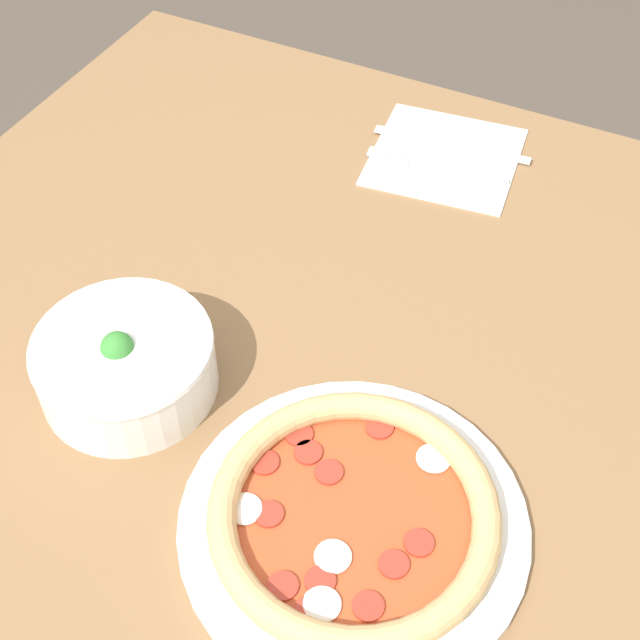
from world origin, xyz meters
TOP-DOWN VIEW (x-y plane):
  - dining_table at (0.00, 0.00)m, footprint 1.19×0.95m
  - pizza at (-0.07, -0.17)m, footprint 0.30×0.30m
  - bowl at (-0.03, 0.09)m, footprint 0.17×0.17m
  - napkin at (0.45, -0.06)m, footprint 0.20×0.20m
  - fork at (0.42, -0.06)m, footprint 0.03×0.18m
  - knife at (0.47, -0.06)m, footprint 0.03×0.20m

SIDE VIEW (x-z plane):
  - dining_table at x=0.00m, z-range 0.26..0.99m
  - napkin at x=0.45m, z-range 0.72..0.72m
  - knife at x=0.47m, z-range 0.72..0.73m
  - fork at x=0.42m, z-range 0.72..0.73m
  - pizza at x=-0.07m, z-range 0.72..0.76m
  - bowl at x=-0.03m, z-range 0.72..0.80m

